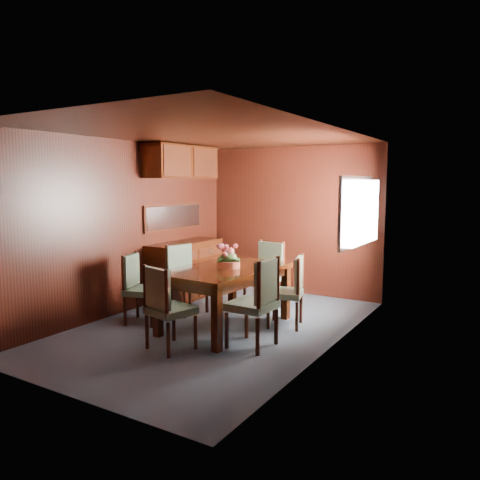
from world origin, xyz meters
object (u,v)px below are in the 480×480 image
Objects in this scene: chair_right_near at (258,298)px; chair_left_near at (138,284)px; sideboard at (186,270)px; flower_centerpiece at (229,256)px; chair_head at (165,304)px; dining_table at (225,276)px.

chair_left_near is at bearing 90.58° from chair_right_near.
flower_centerpiece reaches higher than sideboard.
chair_head is at bearing 38.56° from chair_left_near.
flower_centerpiece reaches higher than chair_right_near.
flower_centerpiece is at bearing 91.77° from chair_left_near.
sideboard is 1.54× the size of chair_left_near.
chair_left_near is 1.27m from flower_centerpiece.
chair_left_near is (-1.08, -0.41, -0.15)m from dining_table.
chair_head is 3.10× the size of flower_centerpiece.
chair_right_near is at bearing -33.58° from sideboard.
chair_head is (-0.81, -0.60, -0.04)m from chair_right_near.
chair_left_near is 1.16m from chair_head.
dining_table is at bearing 59.69° from chair_right_near.
sideboard is at bearing 57.85° from chair_right_near.
sideboard is 2.47m from chair_right_near.
chair_right_near is 1.07× the size of chair_head.
sideboard is 1.73m from flower_centerpiece.
chair_head reaches higher than dining_table.
chair_right_near is (0.71, -0.44, -0.09)m from dining_table.
dining_table is 1.68× the size of chair_right_near.
sideboard is at bearing 172.46° from chair_left_near.
dining_table is 0.83m from chair_right_near.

